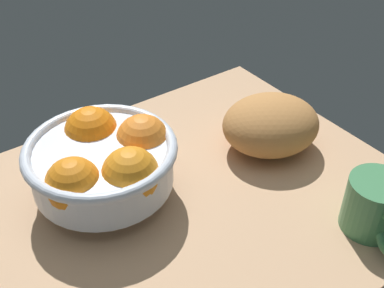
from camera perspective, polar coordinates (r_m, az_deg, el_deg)
name	(u,v)px	position (r cm, az deg, el deg)	size (l,w,h in cm)	color
ground_plane	(173,213)	(73.69, -2.28, -8.00)	(71.04, 54.04, 3.00)	tan
fruit_bowl	(105,161)	(71.29, -10.07, -1.97)	(22.05, 22.05, 11.44)	silver
bread_loaf	(271,125)	(81.61, 9.16, 2.25)	(16.21, 13.93, 9.14)	#BB7D43
mug	(375,206)	(71.17, 20.51, -6.83)	(9.03, 11.11, 8.04)	#448655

